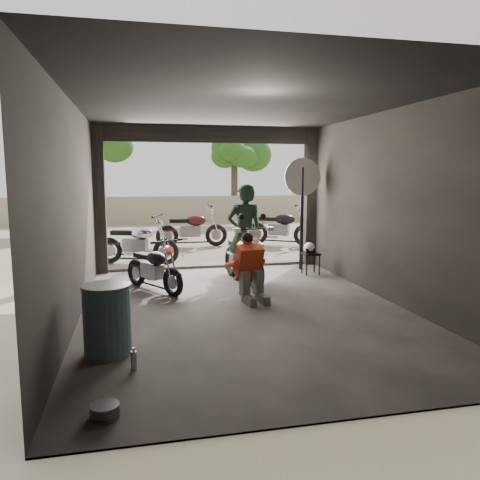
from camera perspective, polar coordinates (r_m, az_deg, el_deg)
name	(u,v)px	position (r m, az deg, el deg)	size (l,w,h in m)	color
ground	(244,310)	(7.52, 0.46, -8.54)	(80.00, 80.00, 0.00)	#7A6D56
garage	(236,227)	(7.79, -0.44, 1.64)	(7.00, 7.13, 3.20)	#2D2B28
boundary_wall	(173,210)	(21.14, -8.15, 3.70)	(18.00, 0.30, 1.20)	gray
tree_left	(98,127)	(19.66, -16.97, 13.01)	(2.20, 2.20, 5.60)	#382B1E
tree_right	(234,143)	(21.53, -0.70, 11.73)	(2.20, 2.20, 5.00)	#382B1E
main_bike	(243,254)	(9.19, 0.37, -1.73)	(0.73, 1.77, 1.18)	#C0B5A2
left_bike	(153,265)	(8.73, -10.51, -2.98)	(0.61, 1.48, 1.00)	black
outside_bike_a	(137,239)	(11.47, -12.44, 0.07)	(0.73, 1.77, 1.20)	black
outside_bike_b	(192,226)	(13.97, -5.90, 1.70)	(0.76, 1.85, 1.25)	#3C0E11
outside_bike_c	(281,225)	(14.24, 4.96, 1.88)	(0.78, 1.88, 1.27)	black
rider	(245,233)	(9.37, 0.56, 0.85)	(0.71, 0.47, 1.95)	black
mechanic	(251,269)	(7.85, 1.40, -3.61)	(0.57, 0.78, 1.12)	#BA3A18
stool	(311,256)	(10.13, 8.62, -1.98)	(0.34, 0.34, 0.48)	black
helmet	(309,248)	(10.08, 8.43, -0.94)	(0.24, 0.25, 0.23)	silver
oil_drum	(107,321)	(5.80, -15.90, -9.48)	(0.55, 0.55, 0.85)	#3A5362
sign_post	(302,194)	(10.48, 7.59, 5.52)	(0.84, 0.08, 2.51)	black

